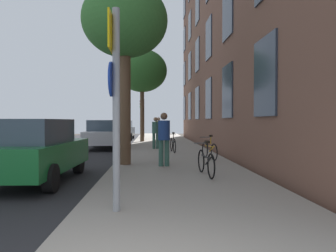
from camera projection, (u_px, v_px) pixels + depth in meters
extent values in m
plane|color=#332D28|center=(103.00, 149.00, 16.95)|extent=(41.80, 41.80, 0.00)
cube|color=#232326|center=(65.00, 149.00, 16.84)|extent=(7.00, 38.00, 0.01)
cube|color=gray|center=(166.00, 148.00, 17.13)|extent=(4.20, 38.00, 0.12)
cube|color=#2D3847|center=(265.00, 77.00, 8.39)|extent=(0.06, 1.60, 2.19)
cube|color=#2D3847|center=(227.00, 91.00, 12.55)|extent=(0.06, 1.60, 2.19)
cube|color=#2D3847|center=(209.00, 99.00, 16.71)|extent=(0.06, 1.60, 2.19)
cube|color=#2D3847|center=(197.00, 103.00, 20.87)|extent=(0.06, 1.60, 2.19)
cube|color=#2D3847|center=(190.00, 106.00, 25.03)|extent=(0.06, 1.60, 2.19)
cube|color=#2D3847|center=(184.00, 108.00, 29.19)|extent=(0.06, 1.60, 2.19)
cube|color=#2D3847|center=(228.00, 11.00, 12.50)|extent=(0.06, 1.60, 2.19)
cube|color=#2D3847|center=(209.00, 39.00, 16.66)|extent=(0.06, 1.60, 2.19)
cube|color=#2D3847|center=(197.00, 55.00, 20.82)|extent=(0.06, 1.60, 2.19)
cube|color=#2D3847|center=(190.00, 66.00, 24.98)|extent=(0.06, 1.60, 2.19)
cube|color=#2D3847|center=(184.00, 74.00, 29.14)|extent=(0.06, 1.60, 2.19)
cube|color=#2D3847|center=(197.00, 7.00, 20.76)|extent=(0.06, 1.60, 2.19)
cube|color=#2D3847|center=(190.00, 26.00, 24.92)|extent=(0.06, 1.60, 2.19)
cube|color=#2D3847|center=(184.00, 40.00, 29.09)|extent=(0.06, 1.60, 2.19)
cube|color=#2D3847|center=(184.00, 5.00, 29.03)|extent=(0.06, 1.60, 2.19)
cylinder|color=gray|center=(116.00, 110.00, 4.92)|extent=(0.12, 0.12, 3.28)
cube|color=yellow|center=(111.00, 33.00, 4.89)|extent=(0.03, 0.60, 0.60)
cylinder|color=#14339E|center=(111.00, 79.00, 4.91)|extent=(0.03, 0.56, 0.56)
cylinder|color=black|center=(144.00, 118.00, 27.77)|extent=(0.12, 0.12, 3.46)
cube|color=black|center=(142.00, 104.00, 27.74)|extent=(0.20, 0.24, 0.80)
sphere|color=#4B0707|center=(140.00, 101.00, 27.73)|extent=(0.16, 0.16, 0.16)
sphere|color=#523707|center=(140.00, 104.00, 27.74)|extent=(0.16, 0.16, 0.16)
sphere|color=green|center=(140.00, 107.00, 27.74)|extent=(0.16, 0.16, 0.16)
cylinder|color=brown|center=(125.00, 105.00, 10.27)|extent=(0.38, 0.38, 3.98)
ellipsoid|color=#387533|center=(125.00, 21.00, 10.22)|extent=(2.88, 2.88, 2.45)
cylinder|color=brown|center=(142.00, 114.00, 21.89)|extent=(0.29, 0.29, 4.00)
ellipsoid|color=#2D6628|center=(142.00, 71.00, 21.84)|extent=(3.59, 3.59, 3.05)
torus|color=black|center=(201.00, 161.00, 8.65)|extent=(0.09, 0.65, 0.65)
torus|color=black|center=(211.00, 166.00, 7.64)|extent=(0.09, 0.65, 0.65)
cylinder|color=black|center=(206.00, 157.00, 8.14)|extent=(0.12, 0.87, 0.04)
cylinder|color=black|center=(208.00, 161.00, 7.89)|extent=(0.09, 0.53, 0.28)
cylinder|color=black|center=(207.00, 148.00, 7.99)|extent=(0.04, 0.04, 0.28)
cube|color=black|center=(207.00, 142.00, 7.98)|extent=(0.10, 0.24, 0.06)
cylinder|color=#4C4C4C|center=(201.00, 143.00, 8.64)|extent=(0.42, 0.06, 0.03)
torus|color=black|center=(205.00, 150.00, 12.12)|extent=(0.14, 0.64, 0.64)
torus|color=black|center=(214.00, 152.00, 11.14)|extent=(0.14, 0.64, 0.64)
cylinder|color=#C68C19|center=(209.00, 146.00, 11.63)|extent=(0.18, 0.85, 0.04)
cylinder|color=#C68C19|center=(212.00, 149.00, 11.38)|extent=(0.13, 0.51, 0.28)
cylinder|color=#C68C19|center=(211.00, 140.00, 11.48)|extent=(0.04, 0.04, 0.28)
cube|color=black|center=(211.00, 136.00, 11.47)|extent=(0.10, 0.24, 0.06)
cylinder|color=#4C4C4C|center=(205.00, 137.00, 12.11)|extent=(0.42, 0.10, 0.03)
torus|color=black|center=(171.00, 144.00, 14.72)|extent=(0.09, 0.65, 0.65)
torus|color=black|center=(175.00, 146.00, 13.77)|extent=(0.09, 0.65, 0.65)
cylinder|color=black|center=(173.00, 141.00, 14.24)|extent=(0.11, 0.82, 0.04)
cylinder|color=black|center=(174.00, 144.00, 14.00)|extent=(0.08, 0.50, 0.27)
cylinder|color=black|center=(173.00, 136.00, 14.09)|extent=(0.04, 0.04, 0.28)
cube|color=black|center=(173.00, 133.00, 14.09)|extent=(0.10, 0.24, 0.06)
cylinder|color=#4C4C4C|center=(171.00, 134.00, 14.71)|extent=(0.42, 0.06, 0.03)
cylinder|color=#33594C|center=(161.00, 153.00, 9.86)|extent=(0.16, 0.16, 0.85)
cylinder|color=#33594C|center=(167.00, 153.00, 9.87)|extent=(0.16, 0.16, 0.85)
cylinder|color=navy|center=(164.00, 130.00, 9.85)|extent=(0.51, 0.51, 0.63)
sphere|color=brown|center=(164.00, 116.00, 9.84)|extent=(0.23, 0.23, 0.23)
cylinder|color=#33594C|center=(154.00, 141.00, 16.04)|extent=(0.15, 0.15, 0.81)
cylinder|color=#33594C|center=(157.00, 141.00, 16.05)|extent=(0.15, 0.15, 0.81)
cylinder|color=#33594C|center=(156.00, 128.00, 16.03)|extent=(0.50, 0.50, 0.61)
sphere|color=#936B4C|center=(156.00, 119.00, 16.02)|extent=(0.22, 0.22, 0.22)
cylinder|color=#4C4742|center=(157.00, 137.00, 20.14)|extent=(0.16, 0.16, 0.84)
cylinder|color=#4C4742|center=(160.00, 137.00, 20.15)|extent=(0.16, 0.16, 0.84)
cylinder|color=olive|center=(158.00, 126.00, 20.13)|extent=(0.48, 0.48, 0.63)
sphere|color=tan|center=(158.00, 119.00, 20.12)|extent=(0.23, 0.23, 0.23)
cube|color=#19662D|center=(34.00, 156.00, 7.84)|extent=(1.96, 3.99, 0.70)
cube|color=#384756|center=(31.00, 131.00, 7.64)|extent=(1.61, 2.25, 0.60)
cylinder|color=black|center=(22.00, 163.00, 9.06)|extent=(0.22, 0.64, 0.64)
cylinder|color=black|center=(79.00, 163.00, 9.15)|extent=(0.22, 0.64, 0.64)
cylinder|color=black|center=(51.00, 178.00, 6.64)|extent=(0.22, 0.64, 0.64)
cube|color=#B7B7BC|center=(105.00, 137.00, 17.50)|extent=(1.88, 4.53, 0.70)
cube|color=#384756|center=(104.00, 125.00, 17.27)|extent=(1.56, 2.55, 0.60)
cylinder|color=black|center=(95.00, 141.00, 18.90)|extent=(0.22, 0.64, 0.64)
cylinder|color=black|center=(121.00, 141.00, 18.99)|extent=(0.22, 0.64, 0.64)
cylinder|color=black|center=(85.00, 145.00, 16.03)|extent=(0.22, 0.64, 0.64)
cylinder|color=black|center=(116.00, 145.00, 16.12)|extent=(0.22, 0.64, 0.64)
cube|color=black|center=(122.00, 132.00, 25.73)|extent=(1.86, 4.43, 0.70)
cube|color=#1E232D|center=(122.00, 124.00, 25.50)|extent=(1.54, 2.49, 0.60)
cylinder|color=black|center=(115.00, 135.00, 27.10)|extent=(0.22, 0.64, 0.64)
cylinder|color=black|center=(133.00, 135.00, 27.18)|extent=(0.22, 0.64, 0.64)
cylinder|color=black|center=(111.00, 137.00, 24.29)|extent=(0.22, 0.64, 0.64)
cylinder|color=black|center=(131.00, 137.00, 24.38)|extent=(0.22, 0.64, 0.64)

